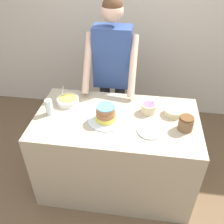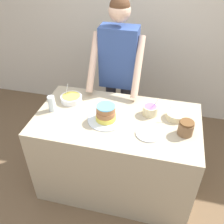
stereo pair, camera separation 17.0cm
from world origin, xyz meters
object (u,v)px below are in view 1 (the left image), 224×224
frosting_bowl_white (174,111)px  stoneware_jar (186,123)px  person_baker (112,65)px  frosting_bowl_purple (149,108)px  drinking_glass (49,107)px  ceramic_plate (150,131)px  cake (106,115)px  frosting_bowl_yellow (68,100)px

frosting_bowl_white → stoneware_jar: (0.08, -0.20, 0.03)m
person_baker → frosting_bowl_white: 0.84m
frosting_bowl_purple → stoneware_jar: 0.38m
drinking_glass → ceramic_plate: 0.93m
stoneware_jar → ceramic_plate: bearing=-165.4°
person_baker → stoneware_jar: person_baker is taller
frosting_bowl_white → ceramic_plate: size_ratio=0.83×
cake → ceramic_plate: size_ratio=1.54×
frosting_bowl_yellow → ceramic_plate: (0.80, -0.32, -0.03)m
stoneware_jar → frosting_bowl_yellow: bearing=167.7°
person_baker → drinking_glass: bearing=-126.2°
cake → ceramic_plate: 0.41m
frosting_bowl_white → drinking_glass: (-1.13, -0.15, 0.04)m
person_baker → frosting_bowl_yellow: 0.63m
frosting_bowl_white → frosting_bowl_yellow: (-1.02, 0.04, -0.00)m
frosting_bowl_purple → drinking_glass: size_ratio=1.17×
person_baker → drinking_glass: (-0.49, -0.67, -0.13)m
person_baker → frosting_bowl_purple: bearing=-51.2°
ceramic_plate → drinking_glass: bearing=172.2°
ceramic_plate → stoneware_jar: bearing=14.6°
frosting_bowl_purple → ceramic_plate: (0.02, -0.28, -0.04)m
stoneware_jar → person_baker: bearing=135.5°
person_baker → drinking_glass: person_baker is taller
frosting_bowl_purple → frosting_bowl_yellow: (-0.78, 0.04, -0.02)m
frosting_bowl_yellow → ceramic_plate: 0.86m
cake → drinking_glass: (-0.53, 0.03, 0.01)m
person_baker → frosting_bowl_yellow: bearing=-127.7°
frosting_bowl_white → stoneware_jar: 0.22m
cake → ceramic_plate: bearing=-14.4°
cake → frosting_bowl_purple: (0.37, 0.18, -0.02)m
person_baker → frosting_bowl_purple: person_baker is taller
frosting_bowl_yellow → stoneware_jar: (1.10, -0.24, 0.03)m
frosting_bowl_purple → person_baker: bearing=128.8°
frosting_bowl_purple → ceramic_plate: 0.28m
frosting_bowl_white → frosting_bowl_yellow: 1.02m
stoneware_jar → cake: bearing=177.9°
person_baker → frosting_bowl_yellow: size_ratio=8.51×
person_baker → frosting_bowl_white: size_ratio=9.99×
cake → frosting_bowl_purple: frosting_bowl_purple is taller
stoneware_jar → frosting_bowl_purple: bearing=147.2°
ceramic_plate → stoneware_jar: size_ratio=1.69×
frosting_bowl_yellow → ceramic_plate: bearing=-21.4°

